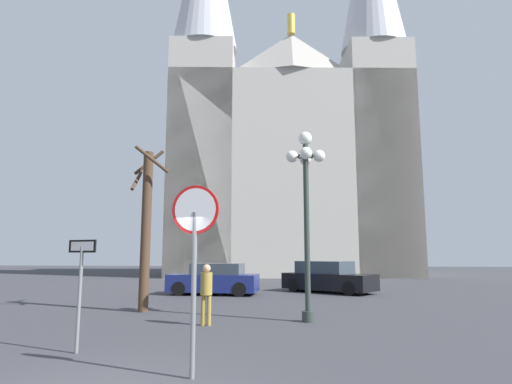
{
  "coord_description": "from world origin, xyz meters",
  "views": [
    {
      "loc": [
        2.76,
        -5.49,
        1.91
      ],
      "look_at": [
        0.58,
        17.12,
        5.21
      ],
      "focal_mm": 29.79,
      "sensor_mm": 36.0,
      "label": 1
    }
  ],
  "objects": [
    {
      "name": "parked_car_near_black",
      "position": [
        4.26,
        16.3,
        0.72
      ],
      "size": [
        4.75,
        4.07,
        1.53
      ],
      "color": "black",
      "rests_on": "ground"
    },
    {
      "name": "stop_sign",
      "position": [
        1.12,
        1.26,
        2.12
      ],
      "size": [
        0.8,
        0.14,
        3.02
      ],
      "color": "slate",
      "rests_on": "ground"
    },
    {
      "name": "one_way_arrow_sign",
      "position": [
        -1.52,
        2.7,
        1.43
      ],
      "size": [
        0.69,
        0.28,
        2.18
      ],
      "color": "slate",
      "rests_on": "ground"
    },
    {
      "name": "parked_car_far_navy",
      "position": [
        -1.15,
        14.63,
        0.69
      ],
      "size": [
        4.25,
        2.0,
        1.45
      ],
      "color": "navy",
      "rests_on": "ground"
    },
    {
      "name": "street_lamp",
      "position": [
        3.05,
        6.96,
        3.76
      ],
      "size": [
        1.16,
        1.16,
        5.54
      ],
      "color": "#2D3833",
      "rests_on": "ground"
    },
    {
      "name": "cathedral",
      "position": [
        2.07,
        33.02,
        12.26
      ],
      "size": [
        21.92,
        14.53,
        37.32
      ],
      "color": "#ADA89E",
      "rests_on": "ground"
    },
    {
      "name": "pedestrian_walking",
      "position": [
        0.29,
        6.08,
        0.98
      ],
      "size": [
        0.32,
        0.32,
        1.62
      ],
      "color": "olive",
      "rests_on": "ground"
    },
    {
      "name": "bare_tree",
      "position": [
        -2.36,
        8.53,
        2.88
      ],
      "size": [
        1.48,
        1.5,
        5.63
      ],
      "color": "#473323",
      "rests_on": "ground"
    }
  ]
}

